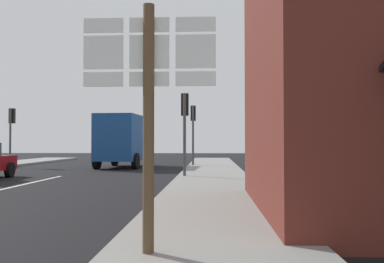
% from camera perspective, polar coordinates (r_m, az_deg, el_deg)
% --- Properties ---
extents(ground_plane, '(80.00, 80.00, 0.00)m').
position_cam_1_polar(ground_plane, '(17.15, -20.01, -6.39)').
color(ground_plane, black).
extents(sidewalk_right, '(2.90, 44.00, 0.14)m').
position_cam_1_polar(sidewalk_right, '(13.84, 2.98, -7.38)').
color(sidewalk_right, gray).
rests_on(sidewalk_right, ground).
extents(delivery_truck, '(2.74, 5.12, 3.05)m').
position_cam_1_polar(delivery_truck, '(24.60, -9.44, -1.09)').
color(delivery_truck, '#19478C').
rests_on(delivery_truck, ground).
extents(route_sign_post, '(1.66, 0.14, 3.20)m').
position_cam_1_polar(route_sign_post, '(5.14, -5.99, 4.23)').
color(route_sign_post, brown).
rests_on(route_sign_post, ground).
extents(traffic_light_far_left, '(0.30, 0.49, 3.54)m').
position_cam_1_polar(traffic_light_far_left, '(27.21, -23.67, 1.02)').
color(traffic_light_far_left, '#47474C').
rests_on(traffic_light_far_left, ground).
extents(traffic_light_far_right, '(0.30, 0.49, 3.67)m').
position_cam_1_polar(traffic_light_far_right, '(24.58, 0.16, 1.37)').
color(traffic_light_far_right, '#47474C').
rests_on(traffic_light_far_right, ground).
extents(traffic_light_near_right, '(0.30, 0.49, 3.48)m').
position_cam_1_polar(traffic_light_near_right, '(16.83, -1.00, 2.21)').
color(traffic_light_near_right, '#47474C').
rests_on(traffic_light_near_right, ground).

